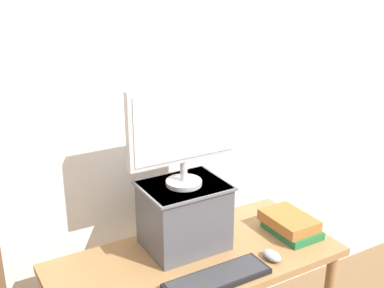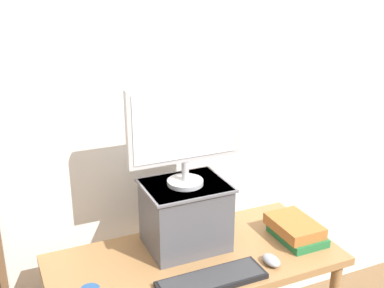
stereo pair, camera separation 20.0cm
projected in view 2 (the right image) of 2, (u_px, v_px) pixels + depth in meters
The scene contains 7 objects.
back_wall at pixel (156, 108), 2.34m from camera, with size 7.00×0.08×2.60m.
desk at pixel (195, 274), 2.17m from camera, with size 1.29×0.60×0.73m.
riser_box at pixel (186, 214), 2.18m from camera, with size 0.37×0.30×0.31m.
computer_monitor at pixel (186, 129), 2.04m from camera, with size 0.51×0.16×0.45m.
keyboard at pixel (212, 280), 1.96m from camera, with size 0.45×0.14×0.02m.
computer_mouse at pixel (271, 260), 2.08m from camera, with size 0.06×0.10×0.04m.
book_stack at pixel (295, 230), 2.27m from camera, with size 0.19×0.28×0.09m.
Camera 2 is at (-0.76, -1.68, 1.93)m, focal length 45.00 mm.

